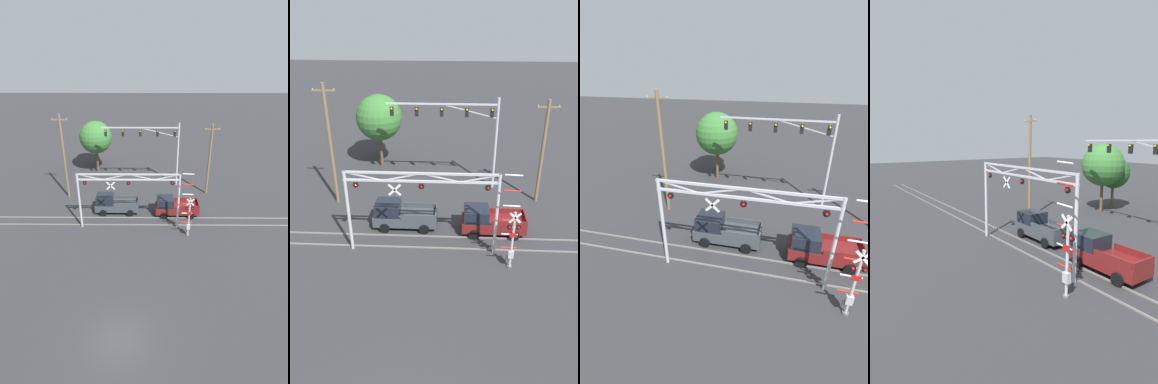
{
  "view_description": "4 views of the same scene",
  "coord_description": "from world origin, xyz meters",
  "views": [
    {
      "loc": [
        1.75,
        -13.11,
        17.91
      ],
      "look_at": [
        1.54,
        12.95,
        4.43
      ],
      "focal_mm": 28.0,
      "sensor_mm": 36.0,
      "label": 1
    },
    {
      "loc": [
        1.92,
        -8.19,
        16.23
      ],
      "look_at": [
        0.77,
        14.46,
        4.23
      ],
      "focal_mm": 35.0,
      "sensor_mm": 36.0,
      "label": 2
    },
    {
      "loc": [
        1.84,
        1.21,
        12.03
      ],
      "look_at": [
        -1.87,
        16.62,
        4.15
      ],
      "focal_mm": 24.0,
      "sensor_mm": 36.0,
      "label": 3
    },
    {
      "loc": [
        16.17,
        1.85,
        7.82
      ],
      "look_at": [
        -0.85,
        13.39,
        4.32
      ],
      "focal_mm": 28.0,
      "sensor_mm": 36.0,
      "label": 4
    }
  ],
  "objects": [
    {
      "name": "crossing_signal_mast",
      "position": [
        5.93,
        11.95,
        2.31
      ],
      "size": [
        1.32,
        0.35,
        6.87
      ],
      "color": "#B7BABF",
      "rests_on": "ground_plane"
    },
    {
      "name": "pickup_truck_following",
      "position": [
        4.87,
        16.07,
        1.01
      ],
      "size": [
        4.8,
        2.22,
        2.11
      ],
      "color": "maroon",
      "rests_on": "ground_plane"
    },
    {
      "name": "pickup_truck_lead",
      "position": [
        -1.9,
        16.6,
        1.01
      ],
      "size": [
        4.89,
        2.22,
        2.11
      ],
      "color": "#3D4247",
      "rests_on": "ground_plane"
    },
    {
      "name": "background_tree_far_left_verge",
      "position": [
        -6.11,
        30.99,
        4.21
      ],
      "size": [
        3.7,
        3.7,
        6.08
      ],
      "color": "brown",
      "rests_on": "ground_plane"
    },
    {
      "name": "rail_track_far",
      "position": [
        0.0,
        15.18,
        0.05
      ],
      "size": [
        80.0,
        0.08,
        0.1
      ],
      "primitive_type": "cube",
      "color": "gray",
      "rests_on": "ground_plane"
    },
    {
      "name": "rail_track_near",
      "position": [
        0.0,
        13.75,
        0.05
      ],
      "size": [
        80.0,
        0.08,
        0.1
      ],
      "primitive_type": "cube",
      "color": "gray",
      "rests_on": "ground_plane"
    },
    {
      "name": "traffic_signal_span",
      "position": [
        3.31,
        23.79,
        5.95
      ],
      "size": [
        9.86,
        0.39,
        8.48
      ],
      "color": "#B7BABF",
      "rests_on": "ground_plane"
    },
    {
      "name": "utility_pole_left",
      "position": [
        -7.98,
        20.15,
        5.33
      ],
      "size": [
        1.8,
        0.28,
        10.36
      ],
      "color": "brown",
      "rests_on": "ground_plane"
    },
    {
      "name": "crossing_gantry",
      "position": [
        -0.01,
        13.46,
        4.32
      ],
      "size": [
        10.3,
        0.27,
        6.15
      ],
      "color": "#B7BABF",
      "rests_on": "ground_plane"
    },
    {
      "name": "background_tree_beyond_span",
      "position": [
        -5.48,
        28.3,
        5.24
      ],
      "size": [
        4.62,
        4.62,
        7.56
      ],
      "color": "brown",
      "rests_on": "ground_plane"
    }
  ]
}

